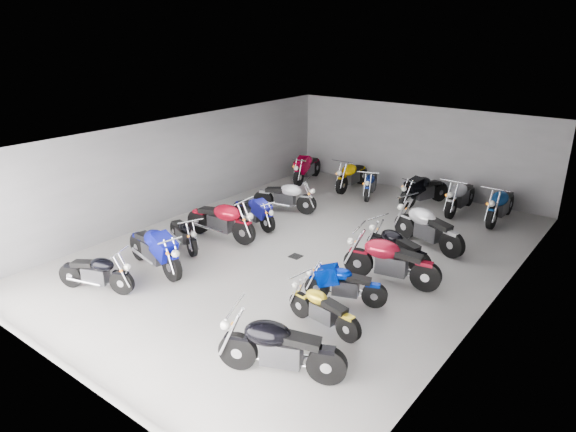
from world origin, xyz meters
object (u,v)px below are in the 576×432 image
motorcycle_right_e (397,248)px  motorcycle_right_d (390,261)px  motorcycle_left_a (96,272)px  motorcycle_left_e (254,212)px  drain_grate (296,256)px  motorcycle_back_c (371,184)px  motorcycle_back_a (307,168)px  motorcycle_back_e (460,196)px  motorcycle_right_a (280,348)px  motorcycle_right_b (323,309)px  motorcycle_back_b (352,175)px  motorcycle_back_d (424,190)px  motorcycle_left_d (221,220)px  motorcycle_left_c (183,233)px  motorcycle_left_b (155,249)px  motorcycle_back_f (501,205)px  motorcycle_right_f (427,228)px  motorcycle_right_c (345,284)px  motorcycle_left_f (286,197)px

motorcycle_right_e → motorcycle_right_d: bearing=-148.6°
motorcycle_left_a → motorcycle_left_e: motorcycle_left_e is taller
drain_grate → motorcycle_back_c: motorcycle_back_c is taller
motorcycle_back_a → motorcycle_back_e: same height
motorcycle_right_a → motorcycle_right_b: motorcycle_right_a is taller
motorcycle_back_b → motorcycle_back_e: 4.22m
motorcycle_back_e → motorcycle_back_a: bearing=1.7°
motorcycle_back_c → motorcycle_back_d: (1.93, 0.25, 0.06)m
motorcycle_left_d → motorcycle_back_c: (1.47, 6.20, -0.10)m
motorcycle_left_c → motorcycle_right_e: 5.85m
motorcycle_left_b → motorcycle_back_c: 8.81m
motorcycle_right_a → motorcycle_back_e: (-0.57, 10.38, -0.01)m
motorcycle_left_b → motorcycle_back_a: 9.02m
motorcycle_left_a → motorcycle_left_d: size_ratio=0.78×
drain_grate → motorcycle_right_e: motorcycle_right_e is taller
motorcycle_back_a → motorcycle_back_d: motorcycle_back_a is taller
motorcycle_left_e → motorcycle_right_a: size_ratio=0.89×
motorcycle_left_c → motorcycle_back_f: size_ratio=0.76×
motorcycle_right_b → motorcycle_right_f: (-0.02, 5.25, 0.13)m
motorcycle_left_c → motorcycle_right_b: 5.45m
motorcycle_back_c → motorcycle_back_e: 3.22m
motorcycle_right_b → motorcycle_back_f: (1.01, 8.55, 0.12)m
motorcycle_back_c → motorcycle_back_d: motorcycle_back_d is taller
motorcycle_right_d → motorcycle_back_a: 8.88m
motorcycle_right_f → motorcycle_back_b: bearing=69.7°
motorcycle_right_a → motorcycle_right_c: (-0.45, 2.90, -0.11)m
drain_grate → motorcycle_right_f: size_ratio=0.14×
motorcycle_left_a → motorcycle_left_c: size_ratio=1.05×
motorcycle_left_d → motorcycle_left_e: motorcycle_left_d is taller
motorcycle_back_b → motorcycle_back_a: bearing=2.1°
motorcycle_right_a → motorcycle_right_c: bearing=-14.2°
motorcycle_back_a → motorcycle_right_a: bearing=112.5°
drain_grate → motorcycle_right_a: (2.79, -4.20, 0.56)m
motorcycle_back_b → motorcycle_back_e: bearing=176.7°
motorcycle_right_e → motorcycle_back_c: bearing=50.2°
motorcycle_left_c → motorcycle_right_b: bearing=100.6°
motorcycle_back_d → motorcycle_back_f: 2.61m
motorcycle_right_b → motorcycle_back_c: (-3.53, 8.34, 0.03)m
motorcycle_left_f → motorcycle_back_a: size_ratio=0.93×
motorcycle_back_b → motorcycle_back_d: (2.94, -0.08, -0.01)m
motorcycle_back_b → motorcycle_left_b: bearing=85.0°
drain_grate → motorcycle_left_d: motorcycle_left_d is taller
motorcycle_right_a → motorcycle_right_b: bearing=-14.7°
motorcycle_right_d → motorcycle_left_e: bearing=70.2°
motorcycle_left_a → motorcycle_back_f: bearing=127.7°
motorcycle_right_b → motorcycle_right_e: 3.64m
motorcycle_left_c → motorcycle_left_f: 4.15m
motorcycle_back_b → motorcycle_right_d: bearing=125.1°
motorcycle_back_a → motorcycle_back_e: size_ratio=0.99×
motorcycle_right_e → motorcycle_back_c: motorcycle_right_e is taller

